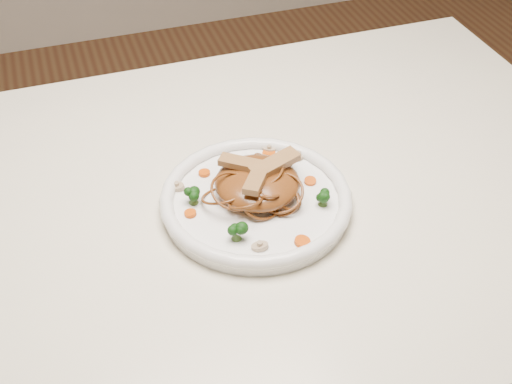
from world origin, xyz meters
name	(u,v)px	position (x,y,z in m)	size (l,w,h in m)	color
table	(240,242)	(0.00, 0.00, 0.65)	(1.20, 0.80, 0.75)	beige
plate	(256,204)	(0.01, -0.04, 0.76)	(0.27, 0.27, 0.02)	white
noodle_mound	(257,182)	(0.02, -0.02, 0.78)	(0.12, 0.12, 0.04)	brown
chicken_a	(275,164)	(0.05, -0.02, 0.81)	(0.08, 0.02, 0.01)	#A1834C
chicken_b	(242,163)	(0.01, 0.00, 0.81)	(0.07, 0.02, 0.01)	#A1834C
chicken_c	(257,178)	(0.02, -0.04, 0.81)	(0.07, 0.02, 0.01)	#A1834C
broccoli_0	(286,162)	(0.08, 0.01, 0.78)	(0.03, 0.03, 0.03)	#13410D
broccoli_1	(193,194)	(-0.07, -0.01, 0.78)	(0.03, 0.03, 0.03)	#13410D
broccoli_2	(236,230)	(-0.04, -0.10, 0.78)	(0.03, 0.03, 0.03)	#13410D
broccoli_3	(323,197)	(0.10, -0.08, 0.78)	(0.02, 0.02, 0.03)	#13410D
carrot_0	(269,154)	(0.07, 0.05, 0.77)	(0.02, 0.02, 0.01)	#BC3F06
carrot_1	(190,213)	(-0.08, -0.04, 0.77)	(0.02, 0.02, 0.01)	#BC3F06
carrot_2	(310,181)	(0.10, -0.03, 0.77)	(0.02, 0.02, 0.01)	#BC3F06
carrot_3	(204,173)	(-0.04, 0.04, 0.77)	(0.02, 0.02, 0.01)	#BC3F06
carrot_4	(302,242)	(0.04, -0.14, 0.77)	(0.02, 0.02, 0.01)	#BC3F06
mushroom_0	(260,246)	(-0.01, -0.13, 0.77)	(0.02, 0.02, 0.01)	beige
mushroom_1	(299,156)	(0.11, 0.03, 0.77)	(0.02, 0.02, 0.01)	beige
mushroom_2	(177,187)	(-0.09, 0.02, 0.77)	(0.02, 0.02, 0.01)	beige
mushroom_3	(269,150)	(0.07, 0.06, 0.77)	(0.02, 0.02, 0.01)	beige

